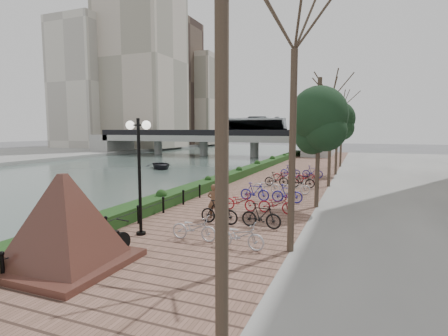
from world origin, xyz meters
The scene contains 14 objects.
ground centered at (0.00, 0.00, 0.00)m, with size 220.00×220.00×0.00m, color #59595B.
river_water centered at (-15.00, 25.00, 0.01)m, with size 30.00×130.00×0.02m, color #475953.
promenade centered at (4.00, 17.50, 0.25)m, with size 8.00×75.00×0.50m, color brown.
hedge centered at (0.60, 20.00, 0.80)m, with size 1.10×56.00×0.60m, color #163915.
chain_fence centered at (1.40, 2.00, 0.85)m, with size 0.10×14.10×0.70m.
granite_monument centered at (2.19, -1.64, 1.87)m, with size 5.17×5.17×2.70m.
lamppost centered at (2.42, 1.71, 3.68)m, with size 1.02×0.32×4.35m.
motorcycle centered at (2.83, -0.81, 1.05)m, with size 0.55×1.76×1.10m, color black, non-canonical shape.
pedestrian centered at (4.00, 4.99, 1.27)m, with size 0.56×0.37×1.54m, color brown.
bicycle_parking centered at (5.50, 10.67, 0.97)m, with size 2.40×19.89×1.00m.
street_trees centered at (8.00, 12.68, 3.69)m, with size 3.20×37.12×6.80m.
bridge centered at (-13.21, 45.00, 3.37)m, with size 36.00×10.77×6.50m.
boat centered at (-11.13, 25.03, 0.44)m, with size 2.88×4.03×0.83m, color black.
far_buildings centered at (-41.66, 65.91, 16.12)m, with size 35.00×38.00×38.00m.
Camera 1 is at (10.03, -9.05, 4.44)m, focal length 28.00 mm.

